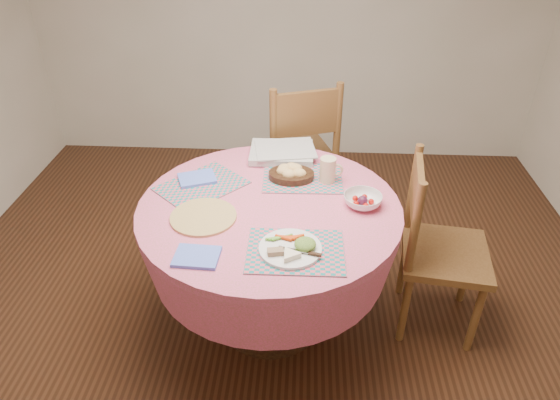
{
  "coord_description": "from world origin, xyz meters",
  "views": [
    {
      "loc": [
        0.16,
        -1.94,
        2.04
      ],
      "look_at": [
        0.05,
        0.0,
        0.78
      ],
      "focal_mm": 32.0,
      "sensor_mm": 36.0,
      "label": 1
    }
  ],
  "objects": [
    {
      "name": "napkin_near",
      "position": [
        -0.26,
        -0.4,
        0.76
      ],
      "size": [
        0.19,
        0.15,
        0.01
      ],
      "primitive_type": "cube",
      "rotation": [
        0.0,
        0.0,
        -0.05
      ],
      "color": "#5B78EB",
      "rests_on": "dining_table"
    },
    {
      "name": "dining_table",
      "position": [
        0.0,
        0.0,
        0.56
      ],
      "size": [
        1.24,
        1.24,
        0.75
      ],
      "color": "#CA5E6A",
      "rests_on": "ground"
    },
    {
      "name": "newspaper_stack",
      "position": [
        0.04,
        0.49,
        0.78
      ],
      "size": [
        0.37,
        0.3,
        0.04
      ],
      "rotation": [
        0.0,
        0.0,
        0.01
      ],
      "color": "silver",
      "rests_on": "dining_table"
    },
    {
      "name": "latte_mug",
      "position": [
        0.28,
        0.23,
        0.82
      ],
      "size": [
        0.12,
        0.08,
        0.13
      ],
      "color": "beige",
      "rests_on": "placemat_back"
    },
    {
      "name": "placemat_back",
      "position": [
        0.15,
        0.25,
        0.75
      ],
      "size": [
        0.41,
        0.31,
        0.01
      ],
      "primitive_type": "cube",
      "rotation": [
        0.0,
        0.0,
        0.03
      ],
      "color": "#167E7E",
      "rests_on": "dining_table"
    },
    {
      "name": "placemat_left",
      "position": [
        -0.35,
        0.15,
        0.75
      ],
      "size": [
        0.49,
        0.5,
        0.01
      ],
      "primitive_type": "cube",
      "rotation": [
        0.0,
        0.0,
        0.82
      ],
      "color": "#167E7E",
      "rests_on": "dining_table"
    },
    {
      "name": "bread_bowl",
      "position": [
        0.09,
        0.25,
        0.79
      ],
      "size": [
        0.23,
        0.23,
        0.08
      ],
      "color": "black",
      "rests_on": "placemat_back"
    },
    {
      "name": "wicker_trivet",
      "position": [
        -0.29,
        -0.12,
        0.76
      ],
      "size": [
        0.3,
        0.3,
        0.01
      ],
      "primitive_type": "cylinder",
      "color": "#AD8B4B",
      "rests_on": "dining_table"
    },
    {
      "name": "dinner_plate",
      "position": [
        0.12,
        -0.34,
        0.77
      ],
      "size": [
        0.26,
        0.26,
        0.05
      ],
      "rotation": [
        0.0,
        0.0,
        0.18
      ],
      "color": "white",
      "rests_on": "placemat_front"
    },
    {
      "name": "chair_right",
      "position": [
        0.82,
        0.06,
        0.5
      ],
      "size": [
        0.48,
        0.5,
        0.95
      ],
      "rotation": [
        0.0,
        0.0,
        1.43
      ],
      "color": "brown",
      "rests_on": "ground"
    },
    {
      "name": "ground",
      "position": [
        0.0,
        0.0,
        0.0
      ],
      "size": [
        4.0,
        4.0,
        0.0
      ],
      "primitive_type": "plane",
      "color": "#331C0F",
      "rests_on": "ground"
    },
    {
      "name": "fruit_bowl",
      "position": [
        0.43,
        0.02,
        0.78
      ],
      "size": [
        0.23,
        0.23,
        0.06
      ],
      "rotation": [
        0.0,
        0.0,
        -0.38
      ],
      "color": "white",
      "rests_on": "dining_table"
    },
    {
      "name": "napkin_far",
      "position": [
        -0.38,
        0.2,
        0.76
      ],
      "size": [
        0.22,
        0.2,
        0.01
      ],
      "primitive_type": "cube",
      "rotation": [
        0.0,
        0.0,
        0.37
      ],
      "color": "#5B78EB",
      "rests_on": "placemat_left"
    },
    {
      "name": "chair_back",
      "position": [
        0.11,
        0.91,
        0.55
      ],
      "size": [
        0.61,
        0.6,
        1.05
      ],
      "rotation": [
        0.0,
        0.0,
        3.47
      ],
      "color": "brown",
      "rests_on": "ground"
    },
    {
      "name": "placemat_front",
      "position": [
        0.13,
        -0.34,
        0.75
      ],
      "size": [
        0.4,
        0.3,
        0.01
      ],
      "primitive_type": "cube",
      "rotation": [
        0.0,
        0.0,
        0.01
      ],
      "color": "#167E7E",
      "rests_on": "dining_table"
    }
  ]
}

